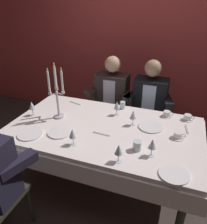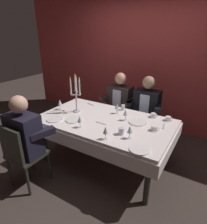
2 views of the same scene
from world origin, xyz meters
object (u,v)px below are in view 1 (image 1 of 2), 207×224
at_px(dinner_plate_3, 59,132).
at_px(seated_diner_1, 112,93).
at_px(dinner_plate_2, 30,134).
at_px(coffee_cup_1, 188,118).
at_px(dinner_plate_1, 151,127).
at_px(wine_glass_5, 73,134).
at_px(wine_glass_0, 119,150).
at_px(dining_table, 104,137).
at_px(wine_glass_3, 133,115).
at_px(coffee_cup_0, 167,114).
at_px(dinner_plate_0, 174,174).
at_px(wine_glass_2, 117,105).
at_px(wine_glass_1, 152,144).
at_px(candelabra, 57,94).
at_px(seated_diner_2, 150,98).
at_px(coffee_cup_2, 178,136).
at_px(wine_glass_4, 32,106).
at_px(water_tumbler_1, 137,146).
at_px(water_tumbler_0, 123,105).

xyz_separation_m(dinner_plate_3, seated_diner_1, (0.17, 1.13, -0.01)).
xyz_separation_m(dinner_plate_2, coffee_cup_1, (1.40, 0.81, 0.02)).
height_order(dinner_plate_1, wine_glass_5, wine_glass_5).
bearing_deg(dinner_plate_3, wine_glass_0, -17.33).
distance_m(dining_table, wine_glass_3, 0.38).
relative_size(dinner_plate_2, coffee_cup_0, 1.80).
height_order(dinner_plate_0, wine_glass_2, wine_glass_2).
height_order(wine_glass_1, wine_glass_5, same).
relative_size(dinner_plate_2, wine_glass_1, 1.45).
bearing_deg(candelabra, coffee_cup_0, 20.83).
distance_m(dinner_plate_3, coffee_cup_1, 1.34).
bearing_deg(wine_glass_1, seated_diner_2, 99.91).
xyz_separation_m(candelabra, wine_glass_1, (1.05, -0.32, -0.16)).
bearing_deg(dinner_plate_1, coffee_cup_1, 39.80).
xyz_separation_m(coffee_cup_2, seated_diner_2, (-0.39, 0.83, -0.03)).
relative_size(wine_glass_4, water_tumbler_1, 1.87).
xyz_separation_m(dinner_plate_0, coffee_cup_0, (-0.15, 0.90, 0.02)).
relative_size(wine_glass_3, seated_diner_2, 0.13).
bearing_deg(coffee_cup_2, seated_diner_1, 137.54).
distance_m(dinner_plate_2, wine_glass_1, 1.14).
height_order(dinner_plate_0, wine_glass_4, wine_glass_4).
height_order(dinner_plate_0, wine_glass_5, wine_glass_5).
height_order(dinner_plate_3, seated_diner_2, seated_diner_2).
bearing_deg(coffee_cup_2, coffee_cup_0, 109.46).
relative_size(wine_glass_5, coffee_cup_2, 1.24).
distance_m(dinner_plate_0, wine_glass_0, 0.44).
height_order(dining_table, dinner_plate_1, dinner_plate_1).
bearing_deg(seated_diner_2, coffee_cup_1, -43.25).
height_order(candelabra, wine_glass_0, candelabra).
distance_m(wine_glass_0, wine_glass_3, 0.59).
xyz_separation_m(dinner_plate_0, wine_glass_3, (-0.46, 0.59, 0.11)).
relative_size(water_tumbler_1, seated_diner_1, 0.07).
bearing_deg(coffee_cup_0, coffee_cup_1, -1.58).
height_order(water_tumbler_0, water_tumbler_1, water_tumbler_1).
xyz_separation_m(wine_glass_3, seated_diner_1, (-0.46, 0.75, -0.12)).
distance_m(dinner_plate_2, wine_glass_0, 0.91).
xyz_separation_m(dinner_plate_0, wine_glass_4, (-1.54, 0.43, 0.11)).
bearing_deg(coffee_cup_1, wine_glass_1, -109.83).
relative_size(candelabra, wine_glass_1, 3.66).
xyz_separation_m(wine_glass_0, wine_glass_4, (-1.11, 0.42, 0.00)).
height_order(wine_glass_3, water_tumbler_0, wine_glass_3).
relative_size(coffee_cup_1, seated_diner_2, 0.11).
bearing_deg(wine_glass_4, wine_glass_3, 8.89).
distance_m(wine_glass_3, water_tumbler_1, 0.42).
xyz_separation_m(dinner_plate_1, seated_diner_1, (-0.64, 0.72, -0.01)).
bearing_deg(wine_glass_5, coffee_cup_0, 48.52).
height_order(wine_glass_5, water_tumbler_1, wine_glass_5).
bearing_deg(seated_diner_1, coffee_cup_2, -42.46).
distance_m(dinner_plate_1, coffee_cup_1, 0.44).
distance_m(wine_glass_3, wine_glass_5, 0.66).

